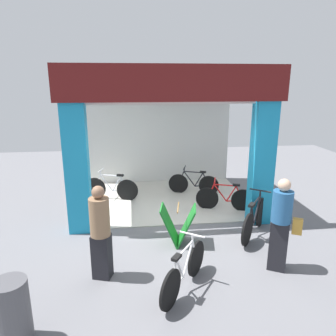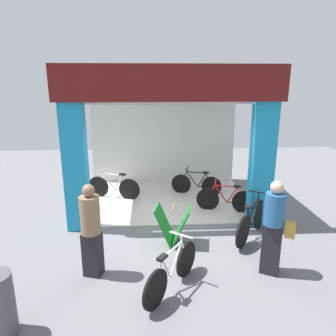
# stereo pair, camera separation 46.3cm
# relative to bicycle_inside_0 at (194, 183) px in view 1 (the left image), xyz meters

# --- Properties ---
(ground_plane) EXTENTS (17.16, 17.16, 0.00)m
(ground_plane) POSITION_rel_bicycle_inside_0_xyz_m (-0.90, -2.04, -0.32)
(ground_plane) COLOR slate
(ground_plane) RESTS_ON ground
(shop_facade) EXTENTS (4.78, 3.74, 3.56)m
(shop_facade) POSITION_rel_bicycle_inside_0_xyz_m (-0.90, -0.41, 1.56)
(shop_facade) COLOR beige
(shop_facade) RESTS_ON ground
(bicycle_inside_0) EXTENTS (1.42, 0.52, 0.81)m
(bicycle_inside_0) POSITION_rel_bicycle_inside_0_xyz_m (0.00, 0.00, 0.00)
(bicycle_inside_0) COLOR black
(bicycle_inside_0) RESTS_ON ground
(bicycle_inside_1) EXTENTS (1.49, 0.54, 0.85)m
(bicycle_inside_1) POSITION_rel_bicycle_inside_0_xyz_m (-2.38, -0.18, 0.02)
(bicycle_inside_1) COLOR black
(bicycle_inside_1) RESTS_ON ground
(bicycle_inside_2) EXTENTS (1.44, 0.49, 0.82)m
(bicycle_inside_2) POSITION_rel_bicycle_inside_0_xyz_m (0.57, -1.28, 0.00)
(bicycle_inside_2) COLOR black
(bicycle_inside_2) RESTS_ON ground
(bicycle_parked_0) EXTENTS (0.92, 1.31, 0.86)m
(bicycle_parked_0) POSITION_rel_bicycle_inside_0_xyz_m (-1.02, -4.37, 0.02)
(bicycle_parked_0) COLOR black
(bicycle_parked_0) RESTS_ON ground
(bicycle_parked_1) EXTENTS (1.07, 1.39, 0.94)m
(bicycle_parked_1) POSITION_rel_bicycle_inside_0_xyz_m (0.80, -2.69, 0.05)
(bicycle_parked_1) COLOR black
(bicycle_parked_1) RESTS_ON ground
(sandwich_board_sign) EXTENTS (0.80, 0.67, 0.81)m
(sandwich_board_sign) POSITION_rel_bicycle_inside_0_xyz_m (-0.89, -2.86, 0.08)
(sandwich_board_sign) COLOR #197226
(sandwich_board_sign) RESTS_ON ground
(pedestrian_0) EXTENTS (0.41, 0.41, 1.64)m
(pedestrian_0) POSITION_rel_bicycle_inside_0_xyz_m (-2.33, -3.86, 0.51)
(pedestrian_0) COLOR black
(pedestrian_0) RESTS_ON ground
(pedestrian_1) EXTENTS (0.56, 0.46, 1.67)m
(pedestrian_1) POSITION_rel_bicycle_inside_0_xyz_m (0.73, -3.97, 0.54)
(pedestrian_1) COLOR black
(pedestrian_1) RESTS_ON ground
(trash_bin) EXTENTS (0.43, 0.43, 0.90)m
(trash_bin) POSITION_rel_bicycle_inside_0_xyz_m (-3.31, -5.17, 0.12)
(trash_bin) COLOR #4C4C51
(trash_bin) RESTS_ON ground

